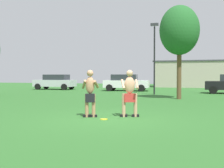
# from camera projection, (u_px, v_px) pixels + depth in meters

# --- Properties ---
(ground_plane) EXTENTS (80.00, 80.00, 0.00)m
(ground_plane) POSITION_uv_depth(u_px,v_px,m) (108.00, 119.00, 9.91)
(ground_plane) COLOR #2D6628
(player_near) EXTENTS (0.68, 0.70, 1.69)m
(player_near) POSITION_uv_depth(u_px,v_px,m) (90.00, 92.00, 10.29)
(player_near) COLOR black
(player_near) RESTS_ON ground_plane
(player_in_red) EXTENTS (0.75, 0.72, 1.69)m
(player_in_red) POSITION_uv_depth(u_px,v_px,m) (130.00, 92.00, 10.35)
(player_in_red) COLOR black
(player_in_red) RESTS_ON ground_plane
(frisbee) EXTENTS (0.26, 0.26, 0.03)m
(frisbee) POSITION_uv_depth(u_px,v_px,m) (104.00, 119.00, 9.74)
(frisbee) COLOR yellow
(frisbee) RESTS_ON ground_plane
(car_white_near_post) EXTENTS (4.47, 2.42, 1.58)m
(car_white_near_post) POSITION_uv_depth(u_px,v_px,m) (126.00, 82.00, 27.73)
(car_white_near_post) COLOR white
(car_white_near_post) RESTS_ON ground_plane
(car_silver_far_end) EXTENTS (4.37, 2.16, 1.58)m
(car_silver_far_end) POSITION_uv_depth(u_px,v_px,m) (55.00, 82.00, 30.47)
(car_silver_far_end) COLOR silver
(car_silver_far_end) RESTS_ON ground_plane
(lamp_post) EXTENTS (0.60, 0.24, 5.54)m
(lamp_post) POSITION_uv_depth(u_px,v_px,m) (154.00, 51.00, 22.32)
(lamp_post) COLOR black
(lamp_post) RESTS_ON ground_plane
(outbuilding_behind_lot) EXTENTS (12.48, 4.68, 3.33)m
(outbuilding_behind_lot) POSITION_uv_depth(u_px,v_px,m) (205.00, 74.00, 36.03)
(outbuilding_behind_lot) COLOR #B2A893
(outbuilding_behind_lot) RESTS_ON ground_plane
(tree_left_field) EXTENTS (2.48, 2.48, 5.88)m
(tree_left_field) POSITION_uv_depth(u_px,v_px,m) (179.00, 31.00, 18.01)
(tree_left_field) COLOR brown
(tree_left_field) RESTS_ON ground_plane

